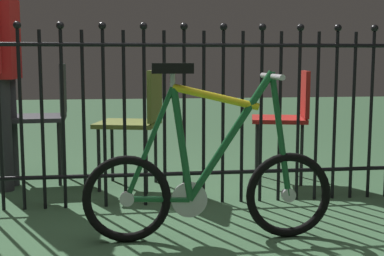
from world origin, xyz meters
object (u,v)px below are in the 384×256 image
(chair_red, at_px, (289,113))
(chair_charcoal, at_px, (47,109))
(chair_olive, at_px, (139,116))
(bicycle, at_px, (208,181))
(person_visitor, at_px, (3,59))

(chair_red, height_order, chair_charcoal, chair_charcoal)
(chair_red, relative_size, chair_olive, 0.99)
(bicycle, height_order, chair_red, bicycle)
(chair_red, height_order, chair_olive, chair_olive)
(chair_charcoal, xyz_separation_m, person_visitor, (-0.25, -0.19, 0.37))
(bicycle, relative_size, person_visitor, 0.82)
(chair_olive, bearing_deg, chair_red, 3.23)
(bicycle, xyz_separation_m, chair_charcoal, (-0.97, 1.44, 0.24))
(bicycle, bearing_deg, chair_olive, 104.96)
(bicycle, bearing_deg, person_visitor, 134.44)
(person_visitor, bearing_deg, chair_olive, -6.29)
(person_visitor, bearing_deg, chair_charcoal, 37.14)
(bicycle, distance_m, person_visitor, 1.85)
(chair_charcoal, relative_size, person_visitor, 0.57)
(chair_red, bearing_deg, person_visitor, 178.92)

